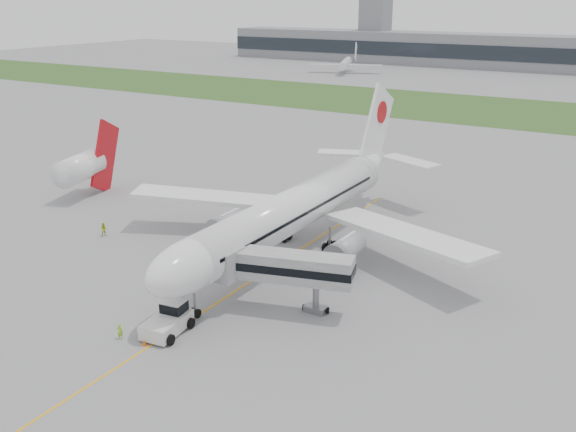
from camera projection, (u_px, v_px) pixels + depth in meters
The scene contains 13 objects.
ground at pixel (277, 264), 74.27m from camera, with size 600.00×600.00×0.00m, color gray.
apron_markings at pixel (253, 280), 70.21m from camera, with size 70.00×70.00×0.04m, color orange, non-canonical shape.
grass_strip at pixel (514, 112), 171.56m from camera, with size 600.00×50.00×0.02m, color #345B22.
control_tower at pixel (374, 61), 306.17m from camera, with size 12.00×12.00×56.00m, color gray, non-canonical shape.
airliner at pixel (298, 207), 76.37m from camera, with size 48.13×53.95×17.88m.
pushback_tug at pixel (169, 320), 59.09m from camera, with size 3.93×5.35×2.58m.
jet_bridge at pixel (279, 267), 61.94m from camera, with size 13.22×7.15×6.27m.
safety_cone_left at pixel (144, 343), 56.93m from camera, with size 0.42×0.42×0.58m, color #F15E0C.
safety_cone_right at pixel (173, 332), 58.65m from camera, with size 0.45×0.45×0.62m, color #F15E0C.
ground_crew_near at pixel (120, 331), 57.95m from camera, with size 0.55×0.36×1.51m, color #9CDB24.
ground_crew_far at pixel (104, 229), 82.73m from camera, with size 0.89×0.69×1.83m, color #B9C721.
neighbor_aircraft at pixel (83, 166), 98.10m from camera, with size 6.41×14.84×11.97m.
distant_aircraft_left at pixel (345, 73), 258.34m from camera, with size 29.00×25.59×11.09m, color white, non-canonical shape.
Camera 1 is at (36.29, -58.00, 29.47)m, focal length 40.00 mm.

